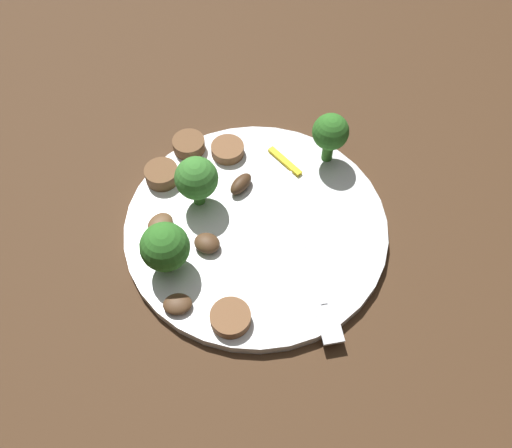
# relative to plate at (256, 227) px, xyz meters

# --- Properties ---
(ground_plane) EXTENTS (1.40, 1.40, 0.00)m
(ground_plane) POSITION_rel_plate_xyz_m (0.00, 0.00, -0.01)
(ground_plane) COLOR #422B19
(plate) EXTENTS (0.25, 0.25, 0.01)m
(plate) POSITION_rel_plate_xyz_m (0.00, 0.00, 0.00)
(plate) COLOR white
(plate) RESTS_ON ground_plane
(fork) EXTENTS (0.18, 0.04, 0.00)m
(fork) POSITION_rel_plate_xyz_m (0.04, 0.05, 0.01)
(fork) COLOR silver
(fork) RESTS_ON plate
(broccoli_floret_0) EXTENTS (0.04, 0.04, 0.05)m
(broccoli_floret_0) POSITION_rel_plate_xyz_m (0.04, -0.08, 0.04)
(broccoli_floret_0) COLOR #347525
(broccoli_floret_0) RESTS_ON plate
(broccoli_floret_1) EXTENTS (0.04, 0.04, 0.06)m
(broccoli_floret_1) POSITION_rel_plate_xyz_m (-0.03, -0.05, 0.04)
(broccoli_floret_1) COLOR #408630
(broccoli_floret_1) RESTS_ON plate
(broccoli_floret_2) EXTENTS (0.04, 0.04, 0.06)m
(broccoli_floret_2) POSITION_rel_plate_xyz_m (-0.08, 0.07, 0.04)
(broccoli_floret_2) COLOR #347525
(broccoli_floret_2) RESTS_ON plate
(sausage_slice_0) EXTENTS (0.03, 0.03, 0.01)m
(sausage_slice_0) POSITION_rel_plate_xyz_m (-0.09, -0.03, 0.01)
(sausage_slice_0) COLOR brown
(sausage_slice_0) RESTS_ON plate
(sausage_slice_1) EXTENTS (0.05, 0.05, 0.01)m
(sausage_slice_1) POSITION_rel_plate_xyz_m (0.10, -0.02, 0.01)
(sausage_slice_1) COLOR brown
(sausage_slice_1) RESTS_ON plate
(sausage_slice_2) EXTENTS (0.04, 0.04, 0.01)m
(sausage_slice_2) POSITION_rel_plate_xyz_m (-0.09, -0.07, 0.01)
(sausage_slice_2) COLOR brown
(sausage_slice_2) RESTS_ON plate
(sausage_slice_3) EXTENTS (0.04, 0.04, 0.01)m
(sausage_slice_3) POSITION_rel_plate_xyz_m (-0.06, -0.09, 0.01)
(sausage_slice_3) COLOR brown
(sausage_slice_3) RESTS_ON plate
(mushroom_0) EXTENTS (0.03, 0.03, 0.01)m
(mushroom_0) POSITION_rel_plate_xyz_m (-0.04, -0.01, 0.01)
(mushroom_0) COLOR #422B19
(mushroom_0) RESTS_ON plate
(mushroom_1) EXTENTS (0.03, 0.03, 0.01)m
(mushroom_1) POSITION_rel_plate_xyz_m (0.02, -0.04, 0.01)
(mushroom_1) COLOR #4C331E
(mushroom_1) RESTS_ON plate
(mushroom_2) EXTENTS (0.03, 0.03, 0.01)m
(mushroom_2) POSITION_rel_plate_xyz_m (-0.00, -0.09, 0.01)
(mushroom_2) COLOR brown
(mushroom_2) RESTS_ON plate
(mushroom_3) EXTENTS (0.02, 0.03, 0.01)m
(mushroom_3) POSITION_rel_plate_xyz_m (0.08, -0.07, 0.01)
(mushroom_3) COLOR #4C331E
(mushroom_3) RESTS_ON plate
(pepper_strip_0) EXTENTS (0.04, 0.03, 0.00)m
(pepper_strip_0) POSITION_rel_plate_xyz_m (-0.07, 0.03, 0.01)
(pepper_strip_0) COLOR yellow
(pepper_strip_0) RESTS_ON plate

